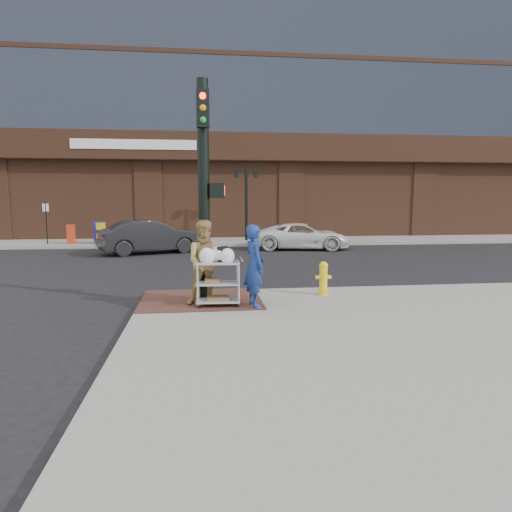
{
  "coord_description": "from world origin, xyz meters",
  "views": [
    {
      "loc": [
        -0.59,
        -9.73,
        2.53
      ],
      "look_at": [
        0.63,
        0.26,
        1.25
      ],
      "focal_mm": 32.0,
      "sensor_mm": 36.0,
      "label": 1
    }
  ],
  "objects": [
    {
      "name": "lamp_post",
      "position": [
        2.0,
        16.0,
        2.62
      ],
      "size": [
        1.32,
        0.22,
        4.0
      ],
      "color": "black",
      "rests_on": "sidewalk_far"
    },
    {
      "name": "sedan_dark",
      "position": [
        -2.86,
        11.59,
        0.77
      ],
      "size": [
        4.95,
        3.25,
        1.54
      ],
      "primitive_type": "imported",
      "rotation": [
        0.0,
        0.0,
        1.95
      ],
      "color": "black",
      "rests_on": "ground"
    },
    {
      "name": "ground",
      "position": [
        0.0,
        0.0,
        0.0
      ],
      "size": [
        220.0,
        220.0,
        0.0
      ],
      "primitive_type": "plane",
      "color": "black",
      "rests_on": "ground"
    },
    {
      "name": "fire_hydrant",
      "position": [
        2.41,
        1.08,
        0.57
      ],
      "size": [
        0.39,
        0.27,
        0.83
      ],
      "color": "yellow",
      "rests_on": "sidewalk_near"
    },
    {
      "name": "sidewalk_far",
      "position": [
        12.5,
        32.0,
        0.07
      ],
      "size": [
        65.0,
        36.0,
        0.15
      ],
      "primitive_type": "cube",
      "color": "gray",
      "rests_on": "ground"
    },
    {
      "name": "newsbox_blue",
      "position": [
        -5.92,
        15.28,
        0.72
      ],
      "size": [
        0.53,
        0.5,
        1.14
      ],
      "primitive_type": "cube",
      "rotation": [
        0.0,
        0.0,
        -0.14
      ],
      "color": "#181F9D",
      "rests_on": "sidewalk_far"
    },
    {
      "name": "pedestrian_tan",
      "position": [
        -0.47,
        0.41,
        1.1
      ],
      "size": [
        0.97,
        0.78,
        1.9
      ],
      "primitive_type": "imported",
      "rotation": [
        0.0,
        0.0,
        0.07
      ],
      "color": "#A8894F",
      "rests_on": "sidewalk_near"
    },
    {
      "name": "newsbox_yellow",
      "position": [
        -5.74,
        14.76,
        0.7
      ],
      "size": [
        0.54,
        0.51,
        1.11
      ],
      "primitive_type": "cube",
      "rotation": [
        0.0,
        0.0,
        0.21
      ],
      "color": "gold",
      "rests_on": "sidewalk_far"
    },
    {
      "name": "utility_cart",
      "position": [
        -0.22,
        0.23,
        0.75
      ],
      "size": [
        0.98,
        0.58,
        1.33
      ],
      "color": "#A3A3A8",
      "rests_on": "sidewalk_near"
    },
    {
      "name": "bank_building",
      "position": [
        5.0,
        31.0,
        14.15
      ],
      "size": [
        42.0,
        26.0,
        28.0
      ],
      "primitive_type": "cube",
      "color": "brown",
      "rests_on": "sidewalk_far"
    },
    {
      "name": "traffic_signal_pole",
      "position": [
        -0.48,
        0.77,
        2.83
      ],
      "size": [
        0.61,
        0.51,
        5.0
      ],
      "color": "black",
      "rests_on": "sidewalk_near"
    },
    {
      "name": "minivan_white",
      "position": [
        4.45,
        12.36,
        0.65
      ],
      "size": [
        4.97,
        2.92,
        1.3
      ],
      "primitive_type": "imported",
      "rotation": [
        0.0,
        0.0,
        1.4
      ],
      "color": "white",
      "rests_on": "ground"
    },
    {
      "name": "brick_curb_ramp",
      "position": [
        -0.6,
        0.9,
        0.16
      ],
      "size": [
        2.8,
        2.4,
        0.01
      ],
      "primitive_type": "cube",
      "color": "#4E2824",
      "rests_on": "sidewalk_near"
    },
    {
      "name": "woman_blue",
      "position": [
        0.57,
        0.08,
        1.06
      ],
      "size": [
        0.57,
        0.74,
        1.82
      ],
      "primitive_type": "imported",
      "rotation": [
        0.0,
        0.0,
        1.8
      ],
      "color": "navy",
      "rests_on": "sidewalk_near"
    },
    {
      "name": "newsbox_red",
      "position": [
        -7.33,
        15.05,
        0.65
      ],
      "size": [
        0.51,
        0.48,
        1.01
      ],
      "primitive_type": "cube",
      "rotation": [
        0.0,
        0.0,
        0.26
      ],
      "color": "#B52E14",
      "rests_on": "sidewalk_far"
    },
    {
      "name": "parking_sign",
      "position": [
        -8.5,
        15.0,
        1.25
      ],
      "size": [
        0.05,
        0.05,
        2.2
      ],
      "primitive_type": "cylinder",
      "color": "black",
      "rests_on": "sidewalk_far"
    }
  ]
}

